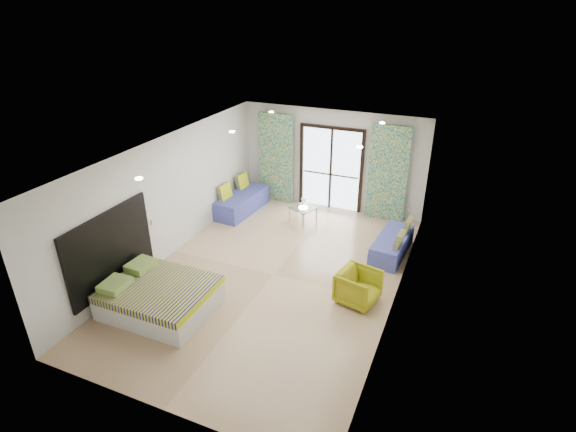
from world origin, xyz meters
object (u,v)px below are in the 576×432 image
at_px(armchair, 358,285).
at_px(daybed_right, 392,244).
at_px(bed, 159,297).
at_px(daybed_left, 241,201).
at_px(coffee_table, 303,209).

bearing_deg(armchair, daybed_right, 5.08).
xyz_separation_m(bed, daybed_left, (-0.64, 4.39, 0.01)).
height_order(bed, armchair, armchair).
bearing_deg(daybed_left, coffee_table, 7.57).
bearing_deg(bed, daybed_left, 98.30).
bearing_deg(armchair, daybed_left, 67.70).
xyz_separation_m(daybed_right, coffee_table, (-2.47, 0.81, 0.09)).
relative_size(daybed_right, coffee_table, 2.22).
bearing_deg(coffee_table, daybed_right, -18.10).
distance_m(daybed_left, coffee_table, 1.76).
height_order(daybed_right, coffee_table, daybed_right).
distance_m(daybed_left, daybed_right, 4.29).
height_order(bed, daybed_left, daybed_left).
bearing_deg(armchair, bed, 128.64).
relative_size(bed, armchair, 2.58).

